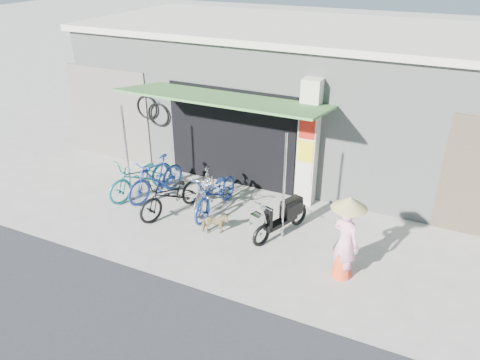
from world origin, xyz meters
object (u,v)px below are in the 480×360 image
at_px(bike_black, 172,195).
at_px(moped, 282,217).
at_px(street_dog, 215,224).
at_px(nun, 345,238).
at_px(bike_teal, 141,177).
at_px(bike_silver, 205,190).
at_px(bike_navy, 216,193).
at_px(bike_blue, 156,178).

relative_size(bike_black, moped, 1.13).
height_order(street_dog, nun, nun).
xyz_separation_m(bike_teal, nun, (5.24, -1.02, 0.34)).
xyz_separation_m(street_dog, moped, (1.30, 0.61, 0.18)).
distance_m(bike_silver, nun, 3.75).
bearing_deg(moped, bike_black, -153.07).
bearing_deg(bike_silver, bike_black, -146.75).
bearing_deg(bike_navy, bike_teal, -178.08).
bearing_deg(street_dog, bike_silver, 10.05).
height_order(bike_navy, moped, bike_navy).
height_order(bike_blue, bike_silver, bike_blue).
height_order(bike_black, moped, bike_black).
distance_m(moped, nun, 1.78).
relative_size(bike_navy, moped, 1.16).
bearing_deg(bike_teal, bike_blue, 24.32).
height_order(bike_black, bike_silver, bike_black).
bearing_deg(nun, bike_blue, 12.91).
distance_m(bike_navy, moped, 1.72).
relative_size(bike_blue, bike_silver, 1.11).
xyz_separation_m(bike_navy, nun, (3.22, -1.07, 0.35)).
distance_m(bike_teal, nun, 5.35).
xyz_separation_m(bike_blue, bike_silver, (1.30, 0.07, -0.05)).
height_order(bike_silver, moped, moped).
bearing_deg(street_dog, bike_teal, 42.78).
distance_m(bike_blue, nun, 4.98).
xyz_separation_m(bike_teal, bike_black, (1.15, -0.43, -0.02)).
bearing_deg(moped, bike_teal, -161.32).
bearing_deg(street_dog, nun, -124.15).
xyz_separation_m(bike_black, bike_navy, (0.87, 0.48, 0.01)).
height_order(bike_teal, bike_navy, bike_teal).
distance_m(bike_blue, moped, 3.35).
bearing_deg(bike_black, bike_teal, 177.80).
distance_m(bike_teal, bike_navy, 2.03).
distance_m(bike_blue, street_dog, 2.22).
distance_m(street_dog, moped, 1.44).
distance_m(bike_blue, bike_navy, 1.64).
relative_size(bike_silver, nun, 0.93).
relative_size(bike_black, bike_navy, 0.97).
height_order(bike_navy, street_dog, bike_navy).
relative_size(bike_teal, bike_navy, 1.02).
xyz_separation_m(moped, nun, (1.51, -0.84, 0.41)).
relative_size(bike_teal, bike_blue, 1.09).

